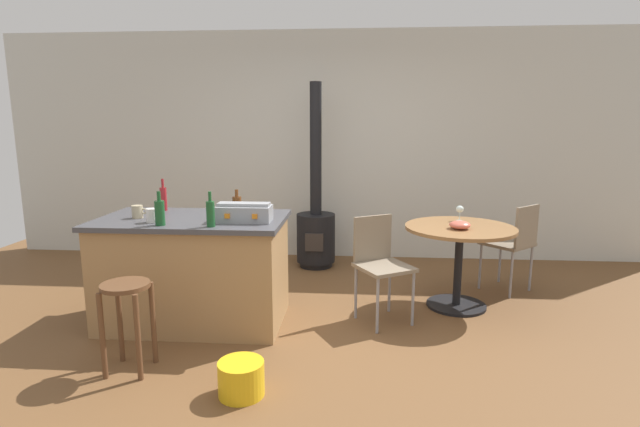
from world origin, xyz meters
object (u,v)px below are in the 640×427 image
Objects in this scene: wooden_stool at (127,308)px; wood_stove at (316,224)px; cup_1 at (152,215)px; wine_glass at (460,210)px; folding_chair_near at (514,240)px; kitchen_island at (194,270)px; bottle_1 at (163,198)px; cup_0 at (138,212)px; plastic_bucket at (241,378)px; dining_table at (459,246)px; bottle_0 at (237,205)px; bottle_3 at (160,212)px; toolbox at (244,213)px; bottle_2 at (211,213)px; serving_bowl at (460,225)px; folding_chair_far at (380,260)px.

wooden_stool is 0.29× the size of wood_stove.
cup_1 reaches higher than wine_glass.
folding_chair_near is at bearing 19.03° from wine_glass.
kitchen_island and wine_glass have the same top height.
folding_chair_near is 2.11m from wood_stove.
bottle_1 is 0.36m from cup_0.
cup_1 is 1.49m from plastic_bucket.
dining_table is 2.75m from cup_0.
cup_1 is at bearing -148.78° from bottle_0.
wood_stove reaches higher than wine_glass.
toolbox is at bearing 17.62° from bottle_3.
bottle_1 is 0.88m from bottle_2.
wine_glass reaches higher than wooden_stool.
folding_chair_near is at bearing 42.64° from plastic_bucket.
serving_bowl is at bearing 9.62° from cup_0.
kitchen_island is 5.84× the size of bottle_3.
cup_0 is (-0.88, 0.07, -0.02)m from toolbox.
plastic_bucket is (-0.22, -2.75, -0.39)m from wood_stove.
bottle_1 reaches higher than cup_1.
folding_chair_near is at bearing -19.76° from wood_stove.
bottle_2 is 0.92× the size of plastic_bucket.
plastic_bucket is at bearing -16.62° from wooden_stool.
serving_bowl is (2.45, 0.60, -0.16)m from cup_1.
wooden_stool is at bearing -112.43° from wood_stove.
folding_chair_near is at bearing 20.54° from cup_1.
wooden_stool is 1.23m from bottle_0.
wine_glass is at bearing -32.76° from wood_stove.
folding_chair_far is 0.42× the size of wood_stove.
folding_chair_near is 3.03m from plastic_bucket.
wood_stove is at bearing 147.24° from wine_glass.
kitchen_island is at bearing -169.91° from serving_bowl.
toolbox is 0.91m from bottle_1.
wood_stove is at bearing 59.52° from cup_1.
folding_chair_near is at bearing 17.82° from bottle_0.
bottle_1 is at bearing 102.41° from cup_1.
cup_1 is at bearing -138.40° from kitchen_island.
cup_0 reaches higher than wine_glass.
kitchen_island is at bearing -161.64° from folding_chair_near.
toolbox is 0.62m from bottle_3.
bottle_3 is at bearing -116.87° from wood_stove.
bottle_0 is at bearing 114.86° from toolbox.
folding_chair_near is at bearing 11.42° from bottle_1.
dining_table is 3.38× the size of plastic_bucket.
folding_chair_near is 0.42× the size of wood_stove.
wine_glass is (2.45, 1.59, 0.41)m from wooden_stool.
folding_chair_far is 1.85m from cup_1.
bottle_0 is at bearing -172.24° from serving_bowl.
folding_chair_near is 3.07× the size of plastic_bucket.
kitchen_island is 0.64m from bottle_0.
plastic_bucket is at bearing -135.18° from dining_table.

